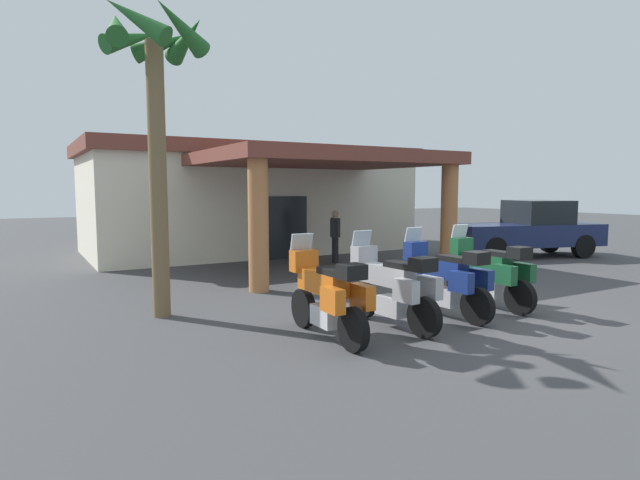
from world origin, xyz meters
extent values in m
plane|color=#424244|center=(0.00, 0.00, 0.00)|extent=(80.00, 80.00, 0.00)
cube|color=silver|center=(-0.02, 11.38, 1.73)|extent=(11.61, 5.78, 3.45)
cube|color=#1E2328|center=(0.00, 8.48, 1.05)|extent=(1.80, 0.12, 2.10)
cube|color=brown|center=(0.02, 5.93, 3.21)|extent=(6.71, 5.28, 0.35)
cylinder|color=#B27042|center=(-2.89, 3.69, 1.52)|extent=(0.47, 0.47, 3.03)
cylinder|color=#B27042|center=(2.98, 3.74, 1.52)|extent=(0.47, 0.47, 3.03)
cube|color=brown|center=(-0.02, 11.38, 3.67)|extent=(12.02, 6.19, 0.44)
cylinder|color=black|center=(-3.45, 0.44, 0.33)|extent=(0.14, 0.66, 0.66)
cylinder|color=black|center=(-3.45, -1.11, 0.33)|extent=(0.14, 0.66, 0.66)
cube|color=silver|center=(-3.45, -0.36, 0.37)|extent=(0.32, 0.56, 0.32)
cube|color=orange|center=(-3.45, -0.21, 0.88)|extent=(0.30, 1.15, 0.34)
cube|color=black|center=(-3.45, -0.56, 1.10)|extent=(0.28, 0.60, 0.10)
cube|color=orange|center=(-3.45, 0.42, 1.15)|extent=(0.44, 0.24, 0.36)
cube|color=#B2BCC6|center=(-3.45, 0.50, 1.43)|extent=(0.40, 0.12, 0.36)
cube|color=orange|center=(-3.71, -0.96, 0.76)|extent=(0.18, 0.44, 0.36)
cube|color=orange|center=(-3.19, -0.96, 0.76)|extent=(0.18, 0.44, 0.36)
cube|color=black|center=(-3.45, -1.06, 1.17)|extent=(0.36, 0.32, 0.22)
cylinder|color=black|center=(-2.20, 0.48, 0.33)|extent=(0.19, 0.67, 0.66)
cylinder|color=black|center=(-2.08, -1.07, 0.33)|extent=(0.19, 0.67, 0.66)
cube|color=silver|center=(-2.14, -0.32, 0.37)|extent=(0.36, 0.58, 0.32)
cube|color=#B2B2B7|center=(-2.15, -0.17, 0.88)|extent=(0.39, 1.17, 0.34)
cube|color=black|center=(-2.12, -0.52, 1.10)|extent=(0.32, 0.62, 0.10)
cube|color=#B2B2B7|center=(-2.20, 0.46, 1.15)|extent=(0.46, 0.27, 0.36)
cube|color=#B2BCC6|center=(-2.20, 0.53, 1.43)|extent=(0.41, 0.15, 0.36)
cube|color=#B2B2B7|center=(-2.35, -0.94, 0.76)|extent=(0.21, 0.45, 0.36)
cube|color=#B2B2B7|center=(-1.83, -0.90, 0.76)|extent=(0.21, 0.45, 0.36)
cube|color=black|center=(-2.08, -1.02, 1.17)|extent=(0.38, 0.35, 0.22)
cylinder|color=black|center=(-0.88, 0.61, 0.33)|extent=(0.19, 0.67, 0.66)
cylinder|color=black|center=(-0.77, -0.94, 0.33)|extent=(0.19, 0.67, 0.66)
cube|color=silver|center=(-0.82, -0.19, 0.37)|extent=(0.36, 0.58, 0.32)
cube|color=navy|center=(-0.84, -0.04, 0.88)|extent=(0.38, 1.17, 0.34)
cube|color=black|center=(-0.81, -0.39, 1.10)|extent=(0.32, 0.62, 0.10)
cube|color=navy|center=(-0.88, 0.59, 1.15)|extent=(0.46, 0.27, 0.36)
cube|color=#B2BCC6|center=(-0.89, 0.67, 1.43)|extent=(0.41, 0.15, 0.36)
cube|color=navy|center=(-1.04, -0.81, 0.76)|extent=(0.21, 0.45, 0.36)
cube|color=navy|center=(-0.52, -0.77, 0.76)|extent=(0.21, 0.45, 0.36)
cube|color=black|center=(-0.77, -0.89, 1.17)|extent=(0.38, 0.35, 0.22)
cylinder|color=black|center=(0.49, 0.75, 0.33)|extent=(0.14, 0.66, 0.66)
cylinder|color=black|center=(0.49, -0.80, 0.33)|extent=(0.14, 0.66, 0.66)
cube|color=silver|center=(0.49, -0.05, 0.37)|extent=(0.32, 0.56, 0.32)
cube|color=#19512D|center=(0.49, 0.10, 0.88)|extent=(0.30, 1.15, 0.34)
cube|color=black|center=(0.49, -0.25, 1.10)|extent=(0.28, 0.60, 0.10)
cube|color=#19512D|center=(0.49, 0.73, 1.15)|extent=(0.44, 0.24, 0.36)
cube|color=#B2BCC6|center=(0.49, 0.81, 1.43)|extent=(0.40, 0.12, 0.36)
cube|color=#19512D|center=(0.23, -0.65, 0.76)|extent=(0.18, 0.44, 0.36)
cube|color=#19512D|center=(0.75, -0.65, 0.76)|extent=(0.18, 0.44, 0.36)
cube|color=black|center=(0.49, -0.75, 1.17)|extent=(0.36, 0.32, 0.22)
cylinder|color=black|center=(1.00, 6.80, 0.42)|extent=(0.14, 0.14, 0.83)
cylinder|color=black|center=(0.98, 6.62, 0.42)|extent=(0.14, 0.14, 0.83)
cylinder|color=#262626|center=(0.99, 6.71, 1.13)|extent=(0.32, 0.32, 0.59)
cylinder|color=#262626|center=(1.02, 6.92, 1.16)|extent=(0.09, 0.09, 0.56)
cylinder|color=#262626|center=(0.96, 6.49, 1.16)|extent=(0.09, 0.09, 0.56)
sphere|color=tan|center=(0.99, 6.71, 1.57)|extent=(0.23, 0.23, 0.23)
cylinder|color=black|center=(9.38, 5.19, 0.40)|extent=(0.84, 0.45, 0.80)
cylinder|color=black|center=(8.93, 3.55, 0.40)|extent=(0.84, 0.45, 0.80)
cylinder|color=black|center=(6.10, 6.08, 0.40)|extent=(0.84, 0.45, 0.80)
cylinder|color=black|center=(5.65, 4.44, 0.40)|extent=(0.84, 0.45, 0.80)
cube|color=#19234C|center=(7.52, 4.82, 0.77)|extent=(5.52, 3.20, 0.75)
cube|color=black|center=(8.00, 4.69, 1.55)|extent=(2.20, 2.16, 0.80)
cylinder|color=brown|center=(-5.38, 2.40, 2.48)|extent=(0.32, 0.32, 4.96)
cone|color=#236028|center=(-4.77, 2.50, 5.09)|extent=(0.55, 1.32, 0.76)
cone|color=#236028|center=(-5.05, 2.92, 5.07)|extent=(1.27, 0.99, 0.72)
cone|color=#236028|center=(-5.63, 2.96, 5.10)|extent=(1.31, 0.84, 0.78)
cone|color=#236028|center=(-5.99, 2.48, 5.15)|extent=(0.52, 1.27, 0.95)
cone|color=#236028|center=(-5.77, 1.93, 5.16)|extent=(1.18, 1.06, 0.96)
cone|color=#236028|center=(-5.03, 1.90, 5.12)|extent=(1.24, 1.01, 0.86)
camera|label=1|loc=(-7.51, -7.28, 2.37)|focal=29.21mm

